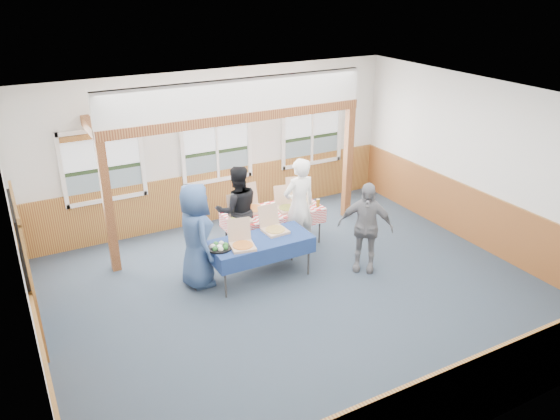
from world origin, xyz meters
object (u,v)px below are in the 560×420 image
object	(u,v)px
woman_black	(238,210)
person_grey	(365,227)
table_left	(260,242)
man_blue	(196,236)
woman_white	(299,206)
table_right	(273,213)

from	to	relation	value
woman_black	person_grey	size ratio (longest dim) A/B	1.04
table_left	man_blue	bearing A→B (deg)	145.79
woman_white	person_grey	world-z (taller)	woman_white
man_blue	person_grey	size ratio (longest dim) A/B	1.10
table_right	man_blue	world-z (taller)	man_blue
woman_black	person_grey	distance (m)	2.39
table_left	woman_black	xyz separation A→B (m)	(0.07, 1.09, 0.16)
table_right	woman_white	bearing A→B (deg)	-39.17
man_blue	person_grey	distance (m)	2.94
woman_white	man_blue	xyz separation A→B (m)	(-2.13, -0.25, -0.01)
woman_white	man_blue	size ratio (longest dim) A/B	1.01
table_left	man_blue	xyz separation A→B (m)	(-1.03, 0.34, 0.22)
table_left	person_grey	size ratio (longest dim) A/B	1.15
table_left	woman_black	world-z (taller)	woman_black
woman_black	table_left	bearing A→B (deg)	97.68
man_blue	woman_black	bearing A→B (deg)	-55.15
woman_white	person_grey	xyz separation A→B (m)	(0.66, -1.18, -0.10)
man_blue	person_grey	world-z (taller)	man_blue
woman_black	man_blue	xyz separation A→B (m)	(-1.09, -0.75, 0.05)
table_right	woman_black	world-z (taller)	woman_black
table_left	table_right	xyz separation A→B (m)	(0.76, 0.98, 0.00)
woman_black	person_grey	world-z (taller)	woman_black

